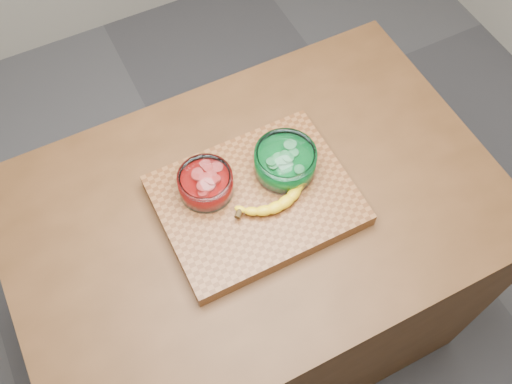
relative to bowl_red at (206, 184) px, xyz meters
name	(u,v)px	position (x,y,z in m)	size (l,w,h in m)	color
ground	(256,320)	(0.10, -0.07, -0.97)	(3.50, 3.50, 0.00)	#4F4F53
counter	(256,275)	(0.10, -0.07, -0.52)	(1.20, 0.80, 0.90)	#513018
cutting_board	(256,200)	(0.10, -0.07, -0.05)	(0.45, 0.35, 0.04)	brown
bowl_red	(206,184)	(0.00, 0.00, 0.00)	(0.13, 0.13, 0.06)	white
bowl_green	(285,162)	(0.19, -0.03, 0.00)	(0.15, 0.15, 0.07)	white
banana	(274,192)	(0.14, -0.09, -0.01)	(0.23, 0.13, 0.03)	yellow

